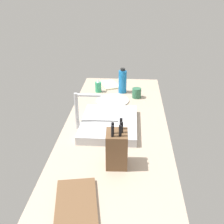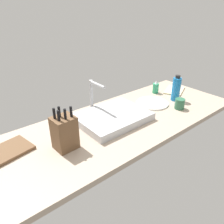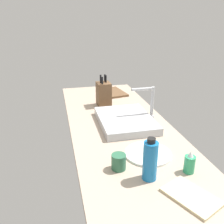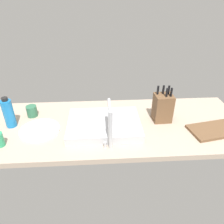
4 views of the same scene
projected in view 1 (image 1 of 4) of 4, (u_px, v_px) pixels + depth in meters
The scene contains 10 objects.
countertop_slab at pixel (116, 129), 180.70cm from camera, with size 191.77×67.74×3.50cm, color tan.
sink_basin at pixel (109, 123), 179.10cm from camera, with size 46.74×35.44×5.13cm, color #B7BABF.
faucet at pixel (80, 107), 172.30cm from camera, with size 5.50×16.62×24.21cm.
knife_block at pixel (117, 149), 139.69cm from camera, with size 12.30×11.28×24.85cm.
cutting_board at pixel (76, 203), 118.17cm from camera, with size 29.44×17.44×1.80cm, color brown.
soap_bottle at pixel (98, 86), 233.68cm from camera, with size 5.28×5.28×11.40cm.
water_bottle at pixel (123, 81), 230.49cm from camera, with size 6.77×6.77×21.00cm.
dinner_plate at pixel (113, 101), 217.24cm from camera, with size 25.38×25.38×1.20cm, color white.
dish_towel at pixel (109, 85), 249.91cm from camera, with size 22.75×14.59×1.20cm, color beige.
coffee_mug at pixel (137, 93), 222.69cm from camera, with size 7.22×7.22×7.86cm, color #2D6647.
Camera 1 is at (-157.26, -9.24, 91.03)cm, focal length 44.42 mm.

